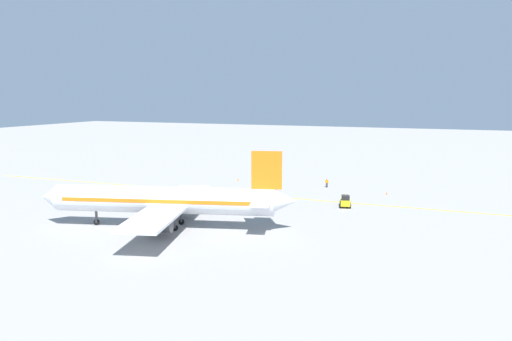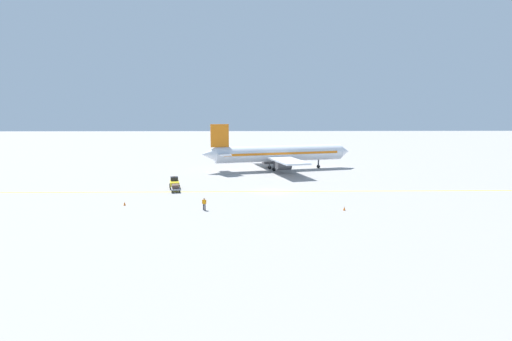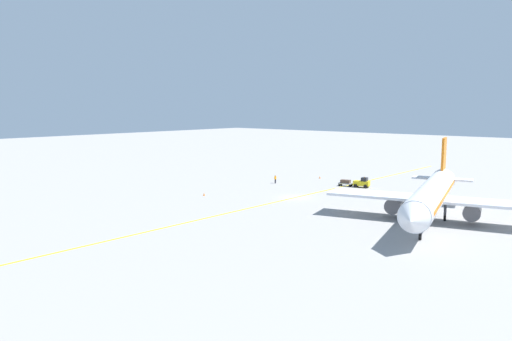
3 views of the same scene
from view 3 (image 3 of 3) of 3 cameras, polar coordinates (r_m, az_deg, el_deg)
ground_plane at (r=85.45m, az=4.49°, el=-3.10°), size 400.00×400.00×0.00m
apron_yellow_centreline at (r=85.45m, az=4.49°, el=-3.10°), size 0.44×120.00×0.01m
airplane_at_gate at (r=70.64m, az=19.48°, el=-2.65°), size 28.40×35.05×10.60m
baggage_tug_white at (r=97.82m, az=12.03°, el=-1.38°), size 3.26×2.29×2.11m
baggage_cart_trailing at (r=98.79m, az=10.19°, el=-1.33°), size 2.84×1.94×1.24m
ground_crew_worker at (r=100.79m, az=2.22°, el=-0.97°), size 0.23×0.58×1.68m
traffic_cone_near_nose at (r=108.60m, az=7.31°, el=-0.76°), size 0.32×0.32×0.55m
traffic_cone_mid_apron at (r=87.36m, az=-5.96°, el=-2.71°), size 0.32×0.32×0.55m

